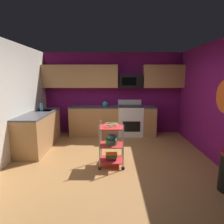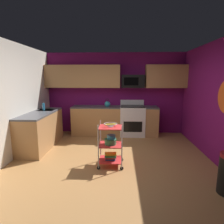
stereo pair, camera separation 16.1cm
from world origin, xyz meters
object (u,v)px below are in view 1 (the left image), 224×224
microwave (130,81)px  mixing_bowl_large (111,141)px  oven_range (130,120)px  kettle (105,104)px  mixing_bowl_small (112,137)px  book_stack (112,156)px  dish_soap_bottle (41,107)px  fruit_bowl (111,125)px  rolling_cart (112,145)px

microwave → mixing_bowl_large: bearing=-104.0°
oven_range → kettle: (-0.79, -0.00, 0.52)m
mixing_bowl_small → book_stack: (-0.02, -0.01, -0.42)m
microwave → dish_soap_bottle: size_ratio=3.50×
oven_range → kettle: bearing=-179.7°
microwave → book_stack: size_ratio=2.82×
fruit_bowl → mixing_bowl_small: 0.26m
fruit_bowl → dish_soap_bottle: (-1.93, 1.37, 0.14)m
mixing_bowl_small → kettle: 2.22m
dish_soap_bottle → microwave: bearing=20.5°
microwave → kettle: (-0.79, -0.11, -0.70)m
mixing_bowl_large → book_stack: 0.32m
mixing_bowl_large → book_stack: size_ratio=1.02×
rolling_cart → microwave: bearing=76.1°
rolling_cart → mixing_bowl_small: rolling_cart is taller
mixing_bowl_small → dish_soap_bottle: bearing=145.1°
mixing_bowl_small → fruit_bowl: bearing=-142.8°
mixing_bowl_large → book_stack: (0.01, -0.00, -0.32)m
mixing_bowl_small → book_stack: bearing=-142.8°
rolling_cart → mixing_bowl_small: 0.17m
fruit_bowl → book_stack: fruit_bowl is taller
dish_soap_bottle → fruit_bowl: bearing=-35.3°
rolling_cart → dish_soap_bottle: (-1.93, 1.37, 0.57)m
book_stack → dish_soap_bottle: dish_soap_bottle is taller
fruit_bowl → mixing_bowl_small: (0.02, 0.01, -0.26)m
mixing_bowl_large → mixing_bowl_small: mixing_bowl_small is taller
mixing_bowl_large → mixing_bowl_small: 0.10m
rolling_cart → book_stack: (-0.00, -0.00, -0.25)m
microwave → dish_soap_bottle: 2.75m
microwave → rolling_cart: (-0.57, -2.30, -1.25)m
rolling_cart → kettle: size_ratio=3.47×
oven_range → microwave: size_ratio=1.57×
microwave → fruit_bowl: size_ratio=2.57×
microwave → rolling_cart: 2.68m
oven_range → microwave: bearing=90.3°
dish_soap_bottle → kettle: bearing=25.8°
oven_range → book_stack: (-0.57, -2.20, -0.28)m
mixing_bowl_large → book_stack: mixing_bowl_large is taller
oven_range → rolling_cart: 2.27m
oven_range → fruit_bowl: bearing=-104.5°
fruit_bowl → mixing_bowl_large: bearing=180.0°
mixing_bowl_small → rolling_cart: bearing=-142.8°
mixing_bowl_large → dish_soap_bottle: bearing=144.6°
microwave → mixing_bowl_large: microwave is taller
microwave → book_stack: microwave is taller
oven_range → fruit_bowl: oven_range is taller
rolling_cart → mixing_bowl_large: size_ratio=3.63×
rolling_cart → book_stack: size_ratio=3.69×
oven_range → microwave: (-0.00, 0.10, 1.22)m
microwave → dish_soap_bottle: (-2.50, -0.93, -0.68)m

